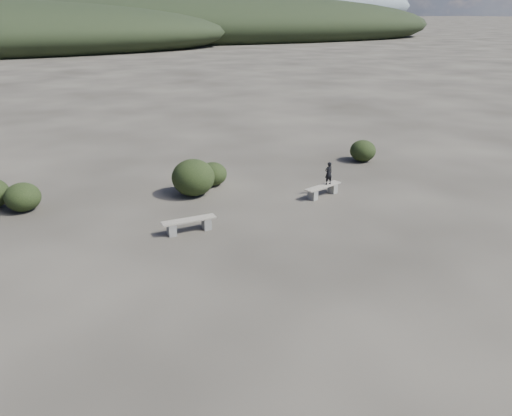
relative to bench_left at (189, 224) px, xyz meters
name	(u,v)px	position (x,y,z in m)	size (l,w,h in m)	color
ground	(322,298)	(1.84, -5.01, -0.26)	(1200.00, 1200.00, 0.00)	#28251F
bench_left	(189,224)	(0.00, 0.00, 0.00)	(1.71, 0.40, 0.42)	slate
bench_right	(323,190)	(5.47, 1.18, -0.01)	(1.67, 0.83, 0.41)	slate
seated_person	(329,173)	(5.72, 1.26, 0.58)	(0.31, 0.20, 0.86)	black
shrub_a	(23,197)	(-4.74, 3.99, 0.23)	(1.20, 1.20, 0.99)	black
shrub_b	(193,178)	(1.10, 3.20, 0.43)	(1.59, 1.59, 1.37)	black
shrub_c	(212,174)	(2.11, 4.01, 0.20)	(1.15, 1.15, 0.92)	black
shrub_e	(363,151)	(9.51, 4.54, 0.23)	(1.17, 1.17, 0.98)	black
mountain_ridges	(22,3)	(-5.65, 334.05, 10.58)	(500.00, 400.00, 56.00)	black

